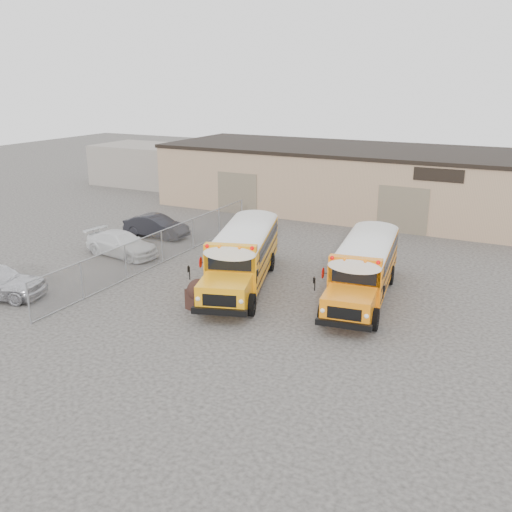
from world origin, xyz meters
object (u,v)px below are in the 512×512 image
at_px(school_bus_left, 261,222).
at_px(school_bus_right, 380,234).
at_px(car_dark, 156,226).
at_px(tarp_bundle, 199,294).
at_px(car_white, 122,244).

distance_m(school_bus_left, school_bus_right, 6.73).
bearing_deg(school_bus_right, car_dark, -173.53).
distance_m(school_bus_right, car_dark, 13.81).
distance_m(school_bus_right, tarp_bundle, 11.42).
bearing_deg(tarp_bundle, school_bus_right, 63.81).
xyz_separation_m(school_bus_right, tarp_bundle, (-5.03, -10.22, -0.82)).
distance_m(tarp_bundle, car_white, 9.27).
bearing_deg(school_bus_left, car_dark, -175.39).
xyz_separation_m(school_bus_left, tarp_bundle, (1.63, -9.24, -0.91)).
height_order(school_bus_right, car_white, school_bus_right).
height_order(tarp_bundle, car_dark, car_dark).
height_order(school_bus_right, car_dark, school_bus_right).
distance_m(school_bus_right, car_white, 14.25).
height_order(car_white, car_dark, car_dark).
bearing_deg(car_white, tarp_bundle, -112.38).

